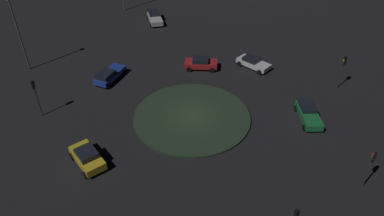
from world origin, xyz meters
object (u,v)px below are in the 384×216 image
at_px(car_white, 253,63).
at_px(car_silver, 155,17).
at_px(traffic_light_west, 35,92).
at_px(car_green, 308,113).
at_px(traffic_light_southeast, 371,163).
at_px(streetlamp_northwest, 16,24).
at_px(car_red, 201,63).
at_px(car_blue, 109,75).
at_px(car_yellow, 87,157).
at_px(traffic_light_east, 343,66).

distance_m(car_white, car_silver, 19.55).
xyz_separation_m(car_silver, traffic_light_west, (-15.20, -20.99, 2.28)).
bearing_deg(traffic_light_west, car_green, 0.07).
distance_m(traffic_light_southeast, streetlamp_northwest, 39.74).
xyz_separation_m(car_green, car_red, (-8.14, 12.48, 0.05)).
bearing_deg(traffic_light_west, car_blue, 50.95).
bearing_deg(streetlamp_northwest, car_yellow, -69.44).
xyz_separation_m(car_green, streetlamp_northwest, (-29.14, 17.42, 5.31)).
height_order(car_silver, traffic_light_west, traffic_light_west).
bearing_deg(car_yellow, car_silver, -43.94).
height_order(car_green, traffic_light_east, traffic_light_east).
xyz_separation_m(car_blue, traffic_light_southeast, (19.54, -21.71, 2.02)).
height_order(car_white, car_silver, car_silver).
xyz_separation_m(car_blue, car_silver, (7.95, 15.71, -0.00)).
distance_m(traffic_light_west, streetlamp_northwest, 11.03).
bearing_deg(car_white, car_green, -24.63).
xyz_separation_m(car_red, traffic_light_southeast, (8.19, -21.83, 2.01)).
height_order(car_silver, traffic_light_east, traffic_light_east).
distance_m(traffic_light_west, traffic_light_east, 33.02).
relative_size(car_white, car_green, 0.96).
bearing_deg(streetlamp_northwest, car_green, -30.87).
xyz_separation_m(car_white, car_green, (1.67, -11.20, 0.03)).
distance_m(car_blue, traffic_light_east, 26.93).
bearing_deg(streetlamp_northwest, car_silver, 31.17).
bearing_deg(car_white, car_silver, 177.25).
xyz_separation_m(car_green, traffic_light_west, (-26.75, 7.08, 2.32)).
distance_m(car_blue, traffic_light_southeast, 29.28).
bearing_deg(car_blue, traffic_light_southeast, -101.09).
bearing_deg(car_blue, car_green, -85.46).
bearing_deg(traffic_light_east, car_silver, -57.75).
relative_size(traffic_light_west, streetlamp_northwest, 0.46).
relative_size(traffic_light_southeast, streetlamp_northwest, 0.42).
bearing_deg(car_yellow, streetlamp_northwest, -3.53).
bearing_deg(traffic_light_southeast, traffic_light_west, 15.33).
xyz_separation_m(car_green, traffic_light_southeast, (0.05, -9.35, 2.06)).
xyz_separation_m(traffic_light_west, traffic_light_southeast, (26.80, -16.43, -0.26)).
bearing_deg(car_red, car_yellow, -117.98).
height_order(car_blue, car_silver, car_silver).
height_order(car_yellow, car_white, car_yellow).
bearing_deg(traffic_light_west, traffic_light_east, 10.40).
relative_size(car_yellow, car_blue, 0.93).
relative_size(car_yellow, car_red, 1.00).
height_order(car_white, streetlamp_northwest, streetlamp_northwest).
distance_m(car_silver, traffic_light_east, 29.57).
bearing_deg(traffic_light_east, car_red, -33.83).
height_order(car_yellow, car_green, car_yellow).
distance_m(car_red, traffic_light_west, 19.51).
height_order(car_yellow, car_blue, car_yellow).
height_order(car_blue, traffic_light_southeast, traffic_light_southeast).
height_order(car_green, traffic_light_southeast, traffic_light_southeast).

